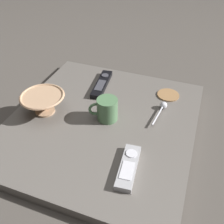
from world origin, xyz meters
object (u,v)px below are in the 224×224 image
Objects in this scene: tv_remote_near at (128,167)px; tv_remote_far at (102,84)px; teaspoon at (162,107)px; cereal_bowl at (43,103)px; coffee_mug at (107,109)px; drink_coaster at (168,95)px.

tv_remote_near is 0.43m from tv_remote_far.
teaspoon is 0.30m from tv_remote_near.
cereal_bowl is at bearing 68.36° from tv_remote_near.
cereal_bowl is 1.61× the size of coffee_mug.
tv_remote_far is (0.18, 0.09, -0.03)m from coffee_mug.
coffee_mug is at bearing -153.11° from tv_remote_far.
cereal_bowl is 0.23m from coffee_mug.
drink_coaster is at bearing -5.61° from tv_remote_near.
tv_remote_far is at bearing 75.21° from teaspoon.
tv_remote_near is at bearing 174.39° from drink_coaster.
teaspoon reaches higher than drink_coaster.
coffee_mug is 0.61× the size of tv_remote_near.
teaspoon is at bearing -104.79° from tv_remote_far.
drink_coaster is at bearing -39.65° from coffee_mug.
coffee_mug reaches higher than tv_remote_near.
cereal_bowl reaches higher than teaspoon.
cereal_bowl reaches higher than drink_coaster.
teaspoon is 0.84× the size of tv_remote_near.
tv_remote_near is (-0.14, -0.36, -0.03)m from cereal_bowl.
tv_remote_far is 0.27m from drink_coaster.
teaspoon is 0.68× the size of tv_remote_far.
coffee_mug is 0.21m from tv_remote_far.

